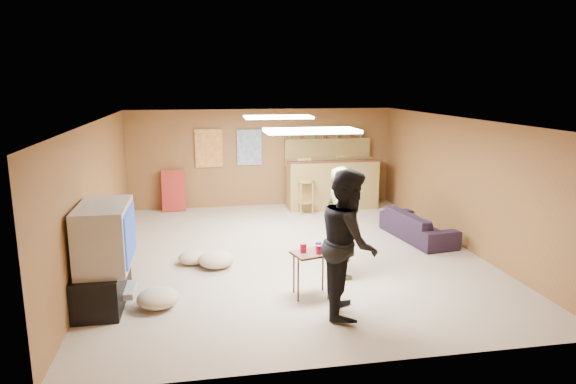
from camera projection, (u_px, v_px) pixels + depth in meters
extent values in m
plane|color=tan|center=(290.00, 253.00, 8.53)|extent=(7.00, 7.00, 0.00)
cube|color=silver|center=(290.00, 120.00, 8.07)|extent=(6.00, 7.00, 0.02)
cube|color=brown|center=(262.00, 158.00, 11.67)|extent=(6.00, 0.02, 2.20)
cube|color=brown|center=(356.00, 261.00, 4.93)|extent=(6.00, 0.02, 2.20)
cube|color=brown|center=(96.00, 196.00, 7.78)|extent=(0.02, 7.00, 2.20)
cube|color=brown|center=(461.00, 182.00, 8.82)|extent=(0.02, 7.00, 2.20)
cube|color=black|center=(103.00, 284.00, 6.56)|extent=(0.55, 1.30, 0.50)
cube|color=#B2B2B7|center=(121.00, 291.00, 6.62)|extent=(0.35, 0.50, 0.08)
cube|color=#B2B2B7|center=(105.00, 235.00, 6.44)|extent=(0.60, 1.10, 0.80)
cube|color=navy|center=(130.00, 234.00, 6.49)|extent=(0.02, 0.95, 0.65)
cube|color=olive|center=(332.00, 184.00, 11.52)|extent=(2.00, 0.60, 1.10)
cube|color=#412214|center=(335.00, 161.00, 11.16)|extent=(2.10, 0.12, 0.05)
cube|color=olive|center=(328.00, 140.00, 11.75)|extent=(2.00, 0.18, 0.05)
cube|color=olive|center=(327.00, 152.00, 11.83)|extent=(2.00, 0.14, 0.60)
cube|color=#BF3F26|center=(209.00, 148.00, 11.37)|extent=(0.60, 0.03, 0.85)
cube|color=#334C99|center=(249.00, 147.00, 11.53)|extent=(0.55, 0.03, 0.80)
cube|color=#B02620|center=(174.00, 191.00, 11.27)|extent=(0.50, 0.26, 0.91)
cube|color=white|center=(311.00, 131.00, 6.63)|extent=(1.20, 0.60, 0.04)
cube|color=white|center=(278.00, 117.00, 9.23)|extent=(1.20, 0.60, 0.04)
imported|color=brown|center=(341.00, 222.00, 7.36)|extent=(0.58, 0.70, 1.63)
imported|color=black|center=(348.00, 242.00, 6.18)|extent=(0.86, 1.00, 1.79)
imported|color=black|center=(418.00, 226.00, 9.27)|extent=(0.88, 1.77, 0.49)
cube|color=#412214|center=(311.00, 274.00, 6.77)|extent=(0.55, 0.48, 0.61)
cylinder|color=red|center=(303.00, 248.00, 6.71)|extent=(0.10, 0.10, 0.12)
cylinder|color=red|center=(319.00, 249.00, 6.65)|extent=(0.08, 0.08, 0.11)
cylinder|color=navy|center=(318.00, 246.00, 6.79)|extent=(0.10, 0.10, 0.11)
ellipsoid|color=tan|center=(216.00, 259.00, 7.87)|extent=(0.64, 0.64, 0.25)
ellipsoid|color=tan|center=(193.00, 258.00, 8.02)|extent=(0.58, 0.58, 0.20)
ellipsoid|color=tan|center=(158.00, 298.00, 6.47)|extent=(0.58, 0.58, 0.24)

